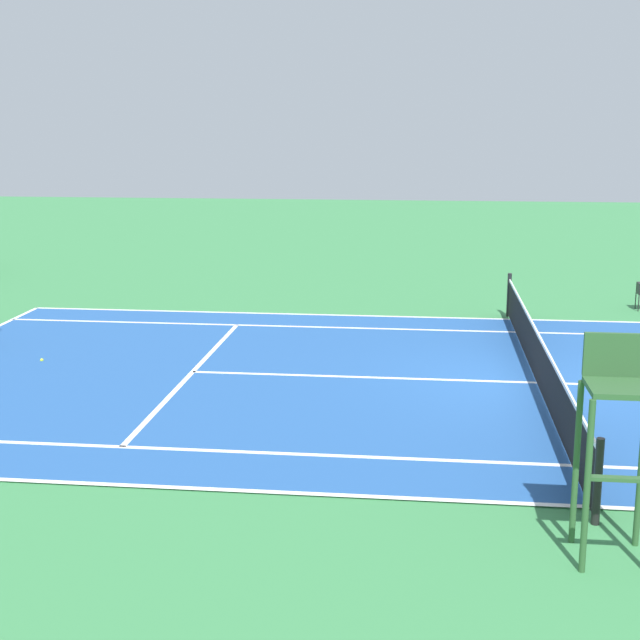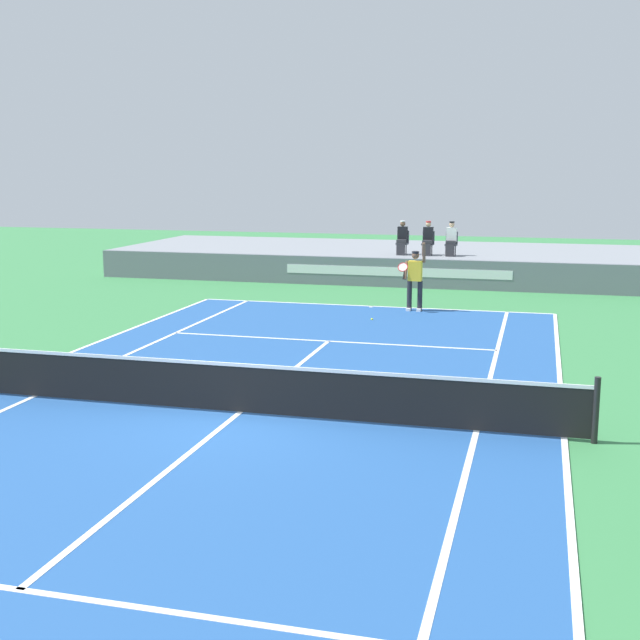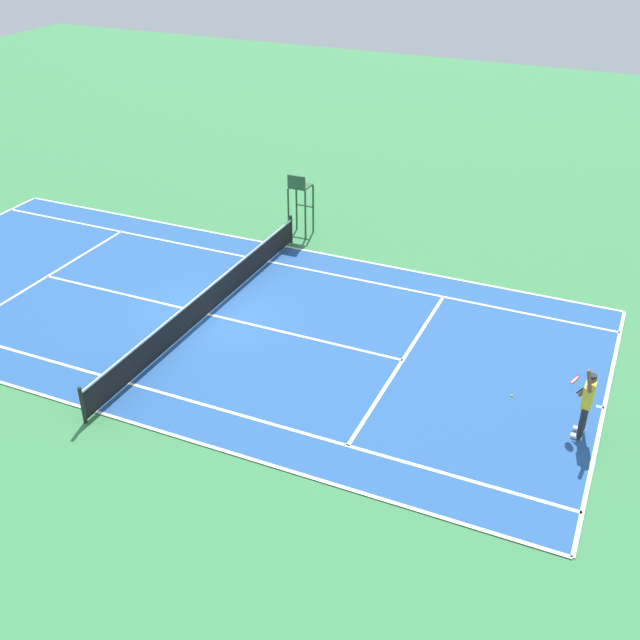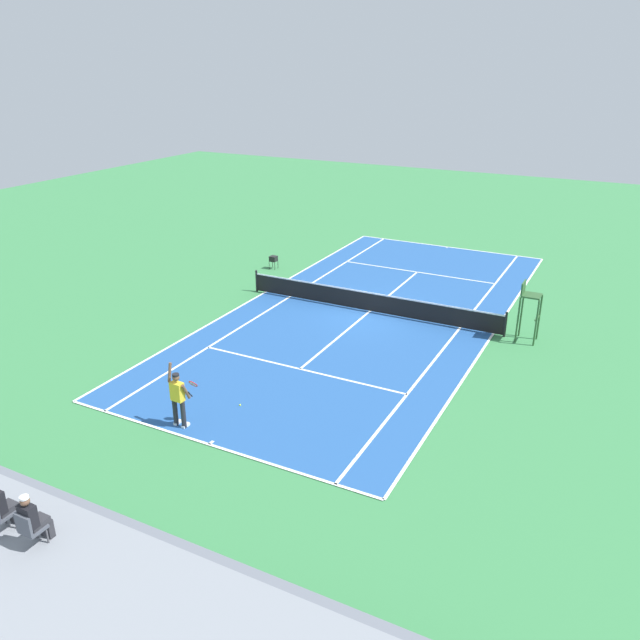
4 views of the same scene
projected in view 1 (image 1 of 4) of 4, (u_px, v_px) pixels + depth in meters
ground_plane at (536, 384)px, 16.49m from camera, size 80.00×80.00×0.00m
court at (536, 383)px, 16.49m from camera, size 11.08×23.88×0.03m
net at (538, 356)px, 16.38m from camera, size 11.98×0.10×1.07m
tennis_ball at (42, 360)px, 18.01m from camera, size 0.07×0.07×0.07m
umpire_chair at (618, 420)px, 9.63m from camera, size 0.77×0.77×2.44m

